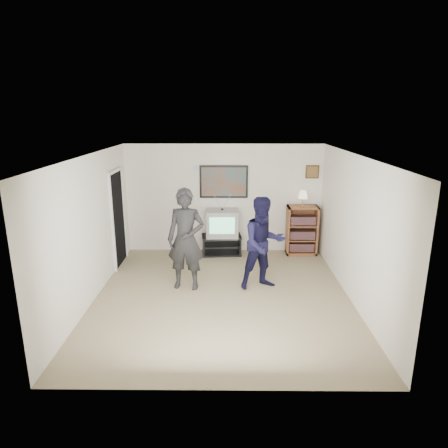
{
  "coord_description": "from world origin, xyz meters",
  "views": [
    {
      "loc": [
        0.09,
        -6.52,
        3.18
      ],
      "look_at": [
        0.02,
        0.7,
        1.15
      ],
      "focal_mm": 32.0,
      "sensor_mm": 36.0,
      "label": 1
    }
  ],
  "objects_px": {
    "media_stand": "(221,245)",
    "person_short": "(263,243)",
    "person_tall": "(186,239)",
    "bookshelf": "(302,230)",
    "crt_television": "(222,223)"
  },
  "relations": [
    {
      "from": "bookshelf",
      "to": "person_tall",
      "type": "bearing_deg",
      "value": -142.54
    },
    {
      "from": "media_stand",
      "to": "person_tall",
      "type": "height_order",
      "value": "person_tall"
    },
    {
      "from": "media_stand",
      "to": "person_tall",
      "type": "relative_size",
      "value": 0.49
    },
    {
      "from": "media_stand",
      "to": "crt_television",
      "type": "distance_m",
      "value": 0.53
    },
    {
      "from": "person_tall",
      "to": "crt_television",
      "type": "bearing_deg",
      "value": 78.22
    },
    {
      "from": "person_tall",
      "to": "bookshelf",
      "type": "bearing_deg",
      "value": 44.84
    },
    {
      "from": "media_stand",
      "to": "person_tall",
      "type": "xyz_separation_m",
      "value": [
        -0.62,
        -1.84,
        0.72
      ]
    },
    {
      "from": "media_stand",
      "to": "person_short",
      "type": "relative_size",
      "value": 0.54
    },
    {
      "from": "person_tall",
      "to": "person_short",
      "type": "distance_m",
      "value": 1.42
    },
    {
      "from": "media_stand",
      "to": "bookshelf",
      "type": "height_order",
      "value": "bookshelf"
    },
    {
      "from": "media_stand",
      "to": "crt_television",
      "type": "height_order",
      "value": "crt_television"
    },
    {
      "from": "person_tall",
      "to": "person_short",
      "type": "xyz_separation_m",
      "value": [
        1.41,
        0.02,
        -0.08
      ]
    },
    {
      "from": "media_stand",
      "to": "crt_television",
      "type": "relative_size",
      "value": 1.31
    },
    {
      "from": "crt_television",
      "to": "person_short",
      "type": "relative_size",
      "value": 0.41
    },
    {
      "from": "crt_television",
      "to": "person_short",
      "type": "bearing_deg",
      "value": -67.71
    }
  ]
}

